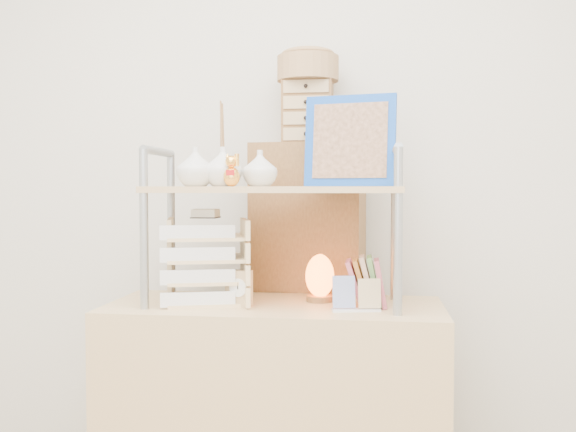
# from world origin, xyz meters

# --- Properties ---
(desk) EXTENTS (1.20, 0.50, 0.75)m
(desk) POSITION_xyz_m (0.00, 1.20, 0.38)
(desk) COLOR tan
(desk) RESTS_ON ground
(cabinet) EXTENTS (0.47, 0.29, 1.35)m
(cabinet) POSITION_xyz_m (0.08, 1.57, 0.68)
(cabinet) COLOR brown
(cabinet) RESTS_ON ground
(hutch) EXTENTS (0.90, 0.34, 0.76)m
(hutch) POSITION_xyz_m (-0.01, 1.21, 1.17)
(hutch) COLOR #979EA5
(hutch) RESTS_ON desk
(letter_tray) EXTENTS (0.34, 0.33, 0.34)m
(letter_tray) POSITION_xyz_m (-0.25, 1.19, 0.89)
(letter_tray) COLOR #DFB885
(letter_tray) RESTS_ON desk
(salt_lamp) EXTENTS (0.11, 0.11, 0.17)m
(salt_lamp) POSITION_xyz_m (0.16, 1.28, 0.84)
(salt_lamp) COLOR brown
(salt_lamp) RESTS_ON desk
(desk_clock) EXTENTS (0.10, 0.06, 0.13)m
(desk_clock) POSITION_xyz_m (-0.12, 1.14, 0.81)
(desk_clock) COLOR tan
(desk_clock) RESTS_ON desk
(postcard_stand) EXTENTS (0.17, 0.08, 0.12)m
(postcard_stand) POSITION_xyz_m (0.29, 1.11, 0.78)
(postcard_stand) COLOR white
(postcard_stand) RESTS_ON desk
(drawer_chest) EXTENTS (0.20, 0.16, 0.25)m
(drawer_chest) POSITION_xyz_m (0.08, 1.55, 1.48)
(drawer_chest) COLOR brown
(drawer_chest) RESTS_ON cabinet
(woven_basket) EXTENTS (0.25, 0.25, 0.10)m
(woven_basket) POSITION_xyz_m (0.08, 1.55, 1.65)
(woven_basket) COLOR olive
(woven_basket) RESTS_ON drawer_chest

